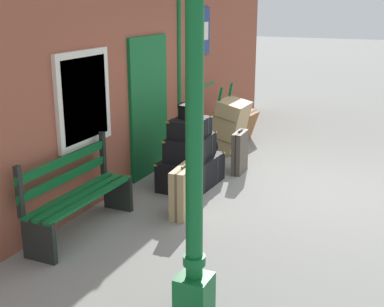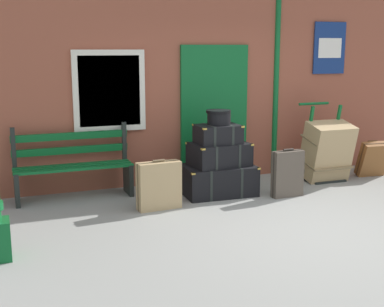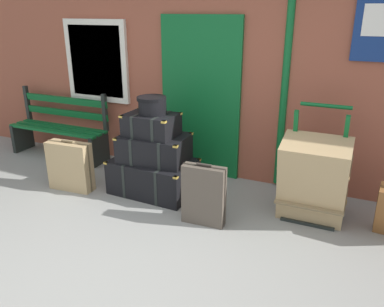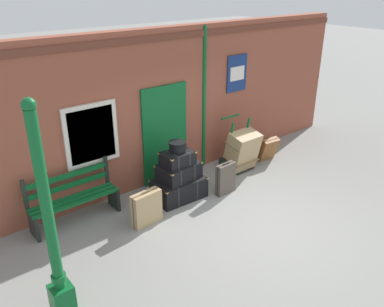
{
  "view_description": "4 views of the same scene",
  "coord_description": "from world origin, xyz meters",
  "px_view_note": "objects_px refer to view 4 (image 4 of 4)",
  "views": [
    {
      "loc": [
        -7.0,
        -1.32,
        2.62
      ],
      "look_at": [
        -0.54,
        1.57,
        0.5
      ],
      "focal_mm": 48.72,
      "sensor_mm": 36.0,
      "label": 1
    },
    {
      "loc": [
        -3.38,
        -4.99,
        2.06
      ],
      "look_at": [
        -0.8,
        1.84,
        0.57
      ],
      "focal_mm": 48.8,
      "sensor_mm": 36.0,
      "label": 2
    },
    {
      "loc": [
        1.76,
        -2.21,
        2.16
      ],
      "look_at": [
        0.03,
        1.61,
        0.59
      ],
      "focal_mm": 36.23,
      "sensor_mm": 36.0,
      "label": 3
    },
    {
      "loc": [
        -4.66,
        -3.94,
        4.07
      ],
      "look_at": [
        -0.14,
        1.62,
        0.87
      ],
      "focal_mm": 37.05,
      "sensor_mm": 36.0,
      "label": 4
    }
  ],
  "objects_px": {
    "round_hatbox": "(178,146)",
    "porters_trolley": "(236,157)",
    "suitcase_oxblood": "(268,149)",
    "suitcase_charcoal": "(147,208)",
    "platform_bench": "(73,199)",
    "steamer_trunk_base": "(179,188)",
    "large_brown_trunk": "(242,151)",
    "suitcase_umber": "(226,179)",
    "lamp_post": "(52,241)",
    "steamer_trunk_middle": "(179,171)",
    "steamer_trunk_top": "(178,158)"
  },
  "relations": [
    {
      "from": "suitcase_umber",
      "to": "suitcase_charcoal",
      "type": "bearing_deg",
      "value": 177.24
    },
    {
      "from": "porters_trolley",
      "to": "suitcase_umber",
      "type": "height_order",
      "value": "porters_trolley"
    },
    {
      "from": "lamp_post",
      "to": "suitcase_oxblood",
      "type": "height_order",
      "value": "lamp_post"
    },
    {
      "from": "large_brown_trunk",
      "to": "steamer_trunk_middle",
      "type": "bearing_deg",
      "value": -177.42
    },
    {
      "from": "platform_bench",
      "to": "suitcase_oxblood",
      "type": "distance_m",
      "value": 4.73
    },
    {
      "from": "steamer_trunk_base",
      "to": "round_hatbox",
      "type": "distance_m",
      "value": 0.91
    },
    {
      "from": "steamer_trunk_top",
      "to": "suitcase_oxblood",
      "type": "xyz_separation_m",
      "value": [
        2.76,
        0.06,
        -0.58
      ]
    },
    {
      "from": "steamer_trunk_middle",
      "to": "porters_trolley",
      "type": "distance_m",
      "value": 1.91
    },
    {
      "from": "round_hatbox",
      "to": "suitcase_oxblood",
      "type": "distance_m",
      "value": 2.86
    },
    {
      "from": "suitcase_oxblood",
      "to": "large_brown_trunk",
      "type": "bearing_deg",
      "value": 177.96
    },
    {
      "from": "lamp_post",
      "to": "steamer_trunk_top",
      "type": "relative_size",
      "value": 4.78
    },
    {
      "from": "suitcase_umber",
      "to": "porters_trolley",
      "type": "bearing_deg",
      "value": 35.05
    },
    {
      "from": "steamer_trunk_middle",
      "to": "large_brown_trunk",
      "type": "distance_m",
      "value": 1.87
    },
    {
      "from": "steamer_trunk_top",
      "to": "large_brown_trunk",
      "type": "distance_m",
      "value": 1.94
    },
    {
      "from": "steamer_trunk_top",
      "to": "porters_trolley",
      "type": "relative_size",
      "value": 0.51
    },
    {
      "from": "steamer_trunk_base",
      "to": "porters_trolley",
      "type": "bearing_deg",
      "value": 8.31
    },
    {
      "from": "steamer_trunk_top",
      "to": "porters_trolley",
      "type": "xyz_separation_m",
      "value": [
        1.89,
        0.26,
        -0.6
      ]
    },
    {
      "from": "round_hatbox",
      "to": "porters_trolley",
      "type": "xyz_separation_m",
      "value": [
        1.88,
        0.25,
        -0.85
      ]
    },
    {
      "from": "porters_trolley",
      "to": "suitcase_charcoal",
      "type": "height_order",
      "value": "porters_trolley"
    },
    {
      "from": "platform_bench",
      "to": "steamer_trunk_base",
      "type": "distance_m",
      "value": 2.04
    },
    {
      "from": "suitcase_oxblood",
      "to": "suitcase_charcoal",
      "type": "distance_m",
      "value": 3.77
    },
    {
      "from": "suitcase_umber",
      "to": "round_hatbox",
      "type": "bearing_deg",
      "value": 151.38
    },
    {
      "from": "steamer_trunk_middle",
      "to": "lamp_post",
      "type": "bearing_deg",
      "value": -155.16
    },
    {
      "from": "steamer_trunk_middle",
      "to": "suitcase_charcoal",
      "type": "relative_size",
      "value": 1.29
    },
    {
      "from": "round_hatbox",
      "to": "large_brown_trunk",
      "type": "distance_m",
      "value": 1.98
    },
    {
      "from": "lamp_post",
      "to": "suitcase_charcoal",
      "type": "bearing_deg",
      "value": 27.08
    },
    {
      "from": "platform_bench",
      "to": "suitcase_umber",
      "type": "height_order",
      "value": "platform_bench"
    },
    {
      "from": "steamer_trunk_base",
      "to": "large_brown_trunk",
      "type": "bearing_deg",
      "value": 3.05
    },
    {
      "from": "platform_bench",
      "to": "suitcase_charcoal",
      "type": "distance_m",
      "value": 1.33
    },
    {
      "from": "large_brown_trunk",
      "to": "porters_trolley",
      "type": "bearing_deg",
      "value": 90.0
    },
    {
      "from": "steamer_trunk_base",
      "to": "round_hatbox",
      "type": "xyz_separation_m",
      "value": [
        0.01,
        0.02,
        0.91
      ]
    },
    {
      "from": "lamp_post",
      "to": "porters_trolley",
      "type": "height_order",
      "value": "lamp_post"
    },
    {
      "from": "steamer_trunk_base",
      "to": "suitcase_umber",
      "type": "bearing_deg",
      "value": -27.34
    },
    {
      "from": "suitcase_oxblood",
      "to": "suitcase_charcoal",
      "type": "xyz_separation_m",
      "value": [
        -3.74,
        -0.42,
        0.02
      ]
    },
    {
      "from": "porters_trolley",
      "to": "suitcase_charcoal",
      "type": "distance_m",
      "value": 2.94
    },
    {
      "from": "porters_trolley",
      "to": "large_brown_trunk",
      "type": "xyz_separation_m",
      "value": [
        -0.0,
        -0.17,
        0.21
      ]
    },
    {
      "from": "platform_bench",
      "to": "steamer_trunk_middle",
      "type": "xyz_separation_m",
      "value": [
        1.97,
        -0.54,
        0.14
      ]
    },
    {
      "from": "suitcase_oxblood",
      "to": "suitcase_umber",
      "type": "distance_m",
      "value": 1.96
    },
    {
      "from": "suitcase_oxblood",
      "to": "steamer_trunk_base",
      "type": "bearing_deg",
      "value": -178.55
    },
    {
      "from": "steamer_trunk_base",
      "to": "lamp_post",
      "type": "bearing_deg",
      "value": -155.31
    },
    {
      "from": "porters_trolley",
      "to": "round_hatbox",
      "type": "bearing_deg",
      "value": -172.31
    },
    {
      "from": "porters_trolley",
      "to": "suitcase_charcoal",
      "type": "bearing_deg",
      "value": -167.66
    },
    {
      "from": "platform_bench",
      "to": "steamer_trunk_base",
      "type": "relative_size",
      "value": 1.54
    },
    {
      "from": "steamer_trunk_middle",
      "to": "suitcase_oxblood",
      "type": "bearing_deg",
      "value": 1.12
    },
    {
      "from": "lamp_post",
      "to": "steamer_trunk_middle",
      "type": "xyz_separation_m",
      "value": [
        3.0,
        1.39,
        -0.53
      ]
    },
    {
      "from": "suitcase_charcoal",
      "to": "round_hatbox",
      "type": "bearing_deg",
      "value": 20.62
    },
    {
      "from": "platform_bench",
      "to": "steamer_trunk_base",
      "type": "height_order",
      "value": "platform_bench"
    },
    {
      "from": "round_hatbox",
      "to": "platform_bench",
      "type": "bearing_deg",
      "value": 164.84
    },
    {
      "from": "platform_bench",
      "to": "suitcase_umber",
      "type": "bearing_deg",
      "value": -19.51
    },
    {
      "from": "steamer_trunk_middle",
      "to": "suitcase_oxblood",
      "type": "height_order",
      "value": "steamer_trunk_middle"
    }
  ]
}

